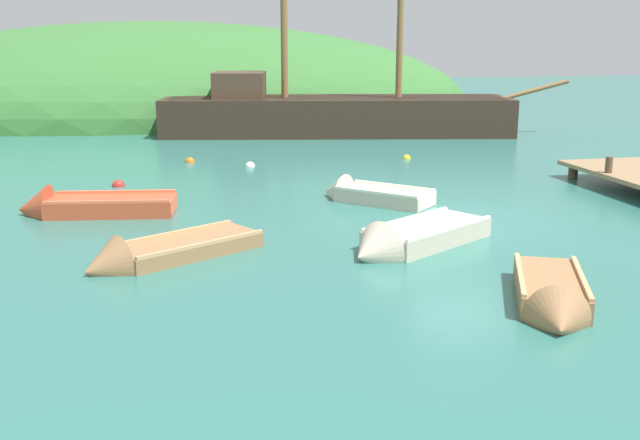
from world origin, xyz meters
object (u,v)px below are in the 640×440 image
(rowboat_outer_left, at_px, (368,197))
(buoy_red, at_px, (118,186))
(buoy_white, at_px, (250,167))
(buoy_yellow, at_px, (407,159))
(rowboat_outer_right, at_px, (410,242))
(rowboat_near_dock, at_px, (158,256))
(rowboat_center, at_px, (87,208))
(rowboat_portside, at_px, (552,300))
(buoy_orange, at_px, (190,162))
(sailing_ship, at_px, (333,121))

(rowboat_outer_left, height_order, buoy_red, rowboat_outer_left)
(buoy_white, xyz_separation_m, buoy_yellow, (5.65, 0.47, 0.00))
(rowboat_outer_right, relative_size, buoy_yellow, 12.63)
(buoy_yellow, relative_size, buoy_red, 0.77)
(rowboat_near_dock, relative_size, rowboat_center, 0.96)
(rowboat_portside, xyz_separation_m, buoy_white, (-3.12, 14.18, -0.13))
(buoy_orange, distance_m, buoy_yellow, 7.62)
(buoy_orange, bearing_deg, sailing_ship, 44.26)
(rowboat_outer_left, distance_m, buoy_orange, 8.49)
(sailing_ship, relative_size, buoy_white, 54.01)
(rowboat_portside, bearing_deg, sailing_ship, -160.02)
(rowboat_outer_left, relative_size, buoy_yellow, 10.04)
(buoy_orange, relative_size, buoy_white, 0.99)
(buoy_white, relative_size, buoy_yellow, 1.14)
(sailing_ship, height_order, buoy_yellow, sailing_ship)
(rowboat_center, xyz_separation_m, buoy_white, (4.71, 5.96, -0.14))
(buoy_white, xyz_separation_m, buoy_red, (-4.13, -2.52, 0.00))
(buoy_red, bearing_deg, rowboat_outer_right, -52.23)
(rowboat_portside, distance_m, rowboat_near_dock, 7.28)
(rowboat_near_dock, bearing_deg, buoy_orange, -125.81)
(buoy_white, bearing_deg, rowboat_center, -128.32)
(rowboat_portside, height_order, rowboat_outer_right, rowboat_outer_right)
(rowboat_portside, bearing_deg, buoy_white, -143.69)
(rowboat_center, height_order, rowboat_outer_right, rowboat_center)
(rowboat_outer_right, bearing_deg, buoy_white, -111.47)
(rowboat_outer_right, relative_size, buoy_red, 9.77)
(rowboat_portside, relative_size, buoy_orange, 9.33)
(sailing_ship, relative_size, rowboat_portside, 5.83)
(buoy_red, bearing_deg, buoy_white, 31.38)
(rowboat_near_dock, relative_size, rowboat_outer_right, 1.01)
(rowboat_portside, distance_m, rowboat_outer_left, 8.25)
(rowboat_near_dock, distance_m, rowboat_outer_right, 5.03)
(rowboat_portside, bearing_deg, rowboat_outer_right, -139.58)
(rowboat_portside, xyz_separation_m, buoy_orange, (-5.04, 15.53, -0.13))
(rowboat_near_dock, relative_size, buoy_yellow, 12.80)
(rowboat_outer_left, distance_m, rowboat_near_dock, 6.90)
(sailing_ship, height_order, rowboat_portside, sailing_ship)
(rowboat_portside, height_order, rowboat_near_dock, rowboat_near_dock)
(rowboat_near_dock, distance_m, rowboat_center, 4.62)
(buoy_white, distance_m, buoy_yellow, 5.67)
(rowboat_center, relative_size, buoy_white, 11.67)
(rowboat_portside, bearing_deg, buoy_orange, -138.09)
(rowboat_outer_left, height_order, rowboat_center, rowboat_center)
(rowboat_outer_left, xyz_separation_m, buoy_red, (-6.53, 3.45, -0.12))
(sailing_ship, xyz_separation_m, buoy_yellow, (1.02, -7.26, -0.57))
(rowboat_portside, bearing_deg, buoy_red, -124.21)
(buoy_white, bearing_deg, rowboat_portside, -77.60)
(rowboat_outer_right, xyz_separation_m, buoy_white, (-2.01, 10.45, -0.14))
(buoy_red, bearing_deg, rowboat_outer_left, -27.84)
(buoy_orange, bearing_deg, rowboat_portside, -72.00)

